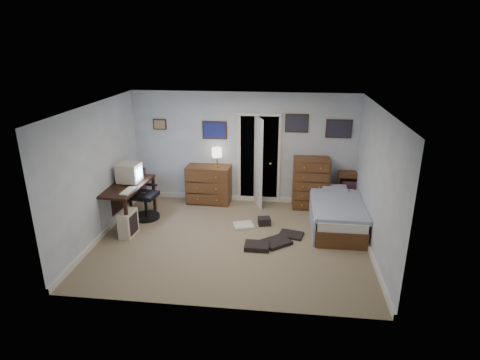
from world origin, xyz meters
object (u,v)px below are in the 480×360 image
at_px(low_dresser, 209,184).
at_px(tall_dresser, 311,183).
at_px(bed, 336,214).
at_px(computer_desk, 123,193).
at_px(office_chair, 142,199).

xyz_separation_m(low_dresser, tall_dresser, (2.29, -0.02, 0.13)).
relative_size(low_dresser, bed, 0.53).
relative_size(computer_desk, low_dresser, 1.49).
bearing_deg(bed, tall_dresser, 116.41).
bearing_deg(low_dresser, office_chair, -137.06).
bearing_deg(office_chair, bed, 7.75).
height_order(computer_desk, tall_dresser, tall_dresser).
relative_size(low_dresser, tall_dresser, 0.86).
bearing_deg(bed, low_dresser, 160.50).
height_order(computer_desk, low_dresser, low_dresser).
bearing_deg(computer_desk, bed, 7.28).
bearing_deg(office_chair, low_dresser, 47.14).
bearing_deg(bed, computer_desk, -176.47).
distance_m(low_dresser, bed, 2.93).
distance_m(office_chair, low_dresser, 1.57).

